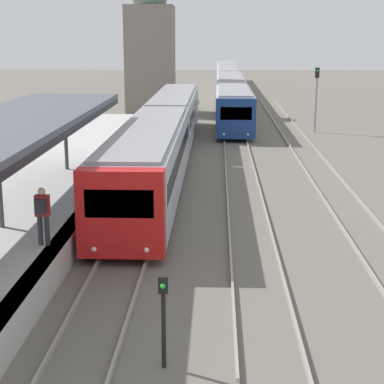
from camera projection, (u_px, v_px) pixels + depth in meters
person_on_platform at (42, 212)px, 17.83m from camera, size 0.40×0.40×1.66m
train_near at (165, 131)px, 34.27m from camera, size 2.61×32.30×3.03m
train_far at (229, 83)px, 69.29m from camera, size 2.56×59.54×2.93m
signal_post_near at (163, 312)px, 13.01m from camera, size 0.20×0.21×2.01m
signal_mast_far at (316, 91)px, 44.71m from camera, size 0.28×0.29×4.52m
distant_domed_building at (150, 49)px, 56.13m from camera, size 4.13×4.13×11.67m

